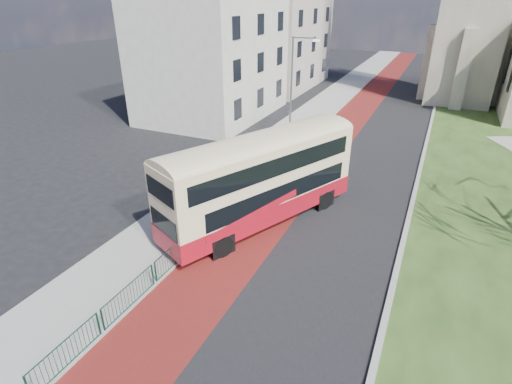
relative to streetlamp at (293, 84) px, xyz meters
The scene contains 11 objects.
ground 19.08m from the streetlamp, 76.42° to the right, with size 160.00×160.00×0.00m, color black.
road_carriageway 7.70m from the streetlamp, 18.88° to the left, with size 9.00×120.00×0.01m, color black.
bus_lane 5.91m from the streetlamp, 32.43° to the left, with size 3.40×120.00×0.01m, color #591414.
pavement_west 5.00m from the streetlamp, 108.07° to the left, with size 4.00×120.00×0.12m, color gray.
kerb_west 5.13m from the streetlamp, 56.03° to the left, with size 0.25×120.00×0.13m, color #999993.
kerb_east 12.07m from the streetlamp, 20.95° to the left, with size 0.25×80.00×0.13m, color #999993.
pedestrian_railing 14.64m from the streetlamp, 84.30° to the right, with size 0.07×24.00×1.12m.
street_block_near 10.62m from the streetlamp, 157.49° to the left, with size 10.30×14.30×13.00m.
street_block_far 22.24m from the streetlamp, 115.76° to the left, with size 10.30×16.30×11.50m.
streetlamp is the anchor object (origin of this frame).
bus 14.05m from the streetlamp, 76.32° to the right, with size 7.03×11.21×4.67m.
Camera 1 is at (6.42, -12.36, 10.93)m, focal length 28.00 mm.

